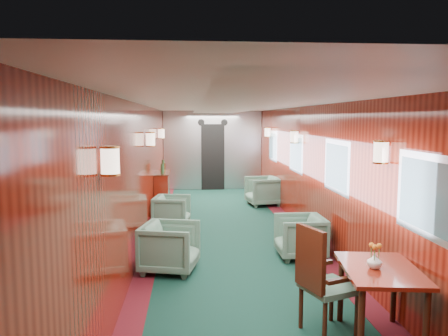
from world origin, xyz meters
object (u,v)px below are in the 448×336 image
(armchair_right_near, at_px, (300,236))
(armchair_right_far, at_px, (263,191))
(dining_table, at_px, (380,280))
(armchair_left_far, at_px, (172,211))
(credenza, at_px, (162,192))
(armchair_left_near, at_px, (170,247))
(side_chair, at_px, (321,276))

(armchair_right_near, bearing_deg, armchair_right_far, 178.24)
(dining_table, bearing_deg, armchair_left_far, 122.59)
(credenza, xyz_separation_m, armchair_left_near, (0.34, -3.95, -0.13))
(armchair_left_far, height_order, armchair_right_near, armchair_right_near)
(side_chair, bearing_deg, armchair_right_far, 65.02)
(side_chair, bearing_deg, armchair_left_near, 108.30)
(armchair_left_near, relative_size, armchair_right_far, 0.97)
(armchair_left_near, relative_size, armchair_right_near, 1.05)
(dining_table, bearing_deg, armchair_left_near, 142.16)
(side_chair, relative_size, armchair_right_near, 1.53)
(side_chair, distance_m, armchair_left_far, 4.85)
(side_chair, distance_m, armchair_right_near, 2.49)
(credenza, relative_size, armchair_left_far, 1.75)
(armchair_left_near, xyz_separation_m, armchair_left_far, (-0.08, 2.58, -0.03))
(armchair_right_far, bearing_deg, armchair_left_far, -56.19)
(armchair_right_near, bearing_deg, side_chair, -10.04)
(armchair_right_far, bearing_deg, side_chair, -13.60)
(armchair_left_far, bearing_deg, armchair_left_near, -169.53)
(dining_table, distance_m, armchair_right_near, 2.64)
(credenza, distance_m, armchair_left_far, 1.40)
(armchair_left_near, bearing_deg, dining_table, -122.65)
(dining_table, height_order, armchair_left_near, dining_table)
(armchair_left_far, distance_m, armchair_right_far, 2.98)
(dining_table, bearing_deg, armchair_right_near, 100.13)
(dining_table, bearing_deg, side_chair, 168.85)
(credenza, height_order, armchair_right_far, credenza)
(credenza, relative_size, armchair_right_far, 1.54)
(dining_table, relative_size, armchair_left_near, 1.41)
(side_chair, distance_m, armchair_left_near, 2.54)
(armchair_left_far, bearing_deg, side_chair, -151.25)
(armchair_left_far, distance_m, armchair_right_near, 2.96)
(side_chair, height_order, armchair_right_far, side_chair)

